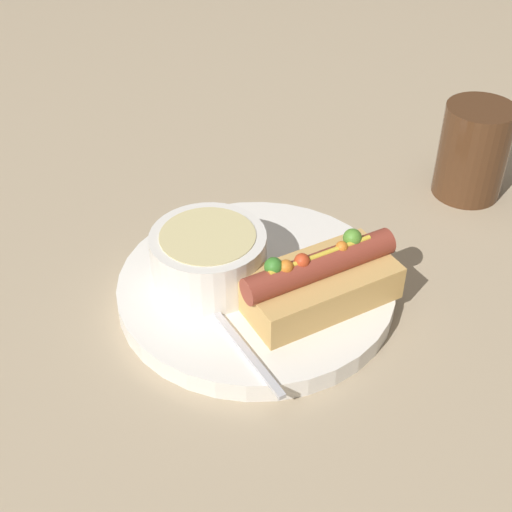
% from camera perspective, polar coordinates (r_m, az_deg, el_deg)
% --- Properties ---
extents(ground_plane, '(4.00, 4.00, 0.00)m').
position_cam_1_polar(ground_plane, '(0.70, 0.00, -3.18)').
color(ground_plane, tan).
extents(dinner_plate, '(0.27, 0.27, 0.02)m').
position_cam_1_polar(dinner_plate, '(0.70, 0.00, -2.57)').
color(dinner_plate, white).
rests_on(dinner_plate, ground_plane).
extents(hot_dog, '(0.16, 0.14, 0.06)m').
position_cam_1_polar(hot_dog, '(0.66, 5.07, -1.91)').
color(hot_dog, tan).
rests_on(hot_dog, dinner_plate).
extents(soup_bowl, '(0.11, 0.11, 0.05)m').
position_cam_1_polar(soup_bowl, '(0.68, -3.82, 0.11)').
color(soup_bowl, silver).
rests_on(soup_bowl, dinner_plate).
extents(spoon, '(0.11, 0.16, 0.01)m').
position_cam_1_polar(spoon, '(0.66, -3.94, -3.60)').
color(spoon, '#B7B7BC').
rests_on(spoon, dinner_plate).
extents(drinking_glass, '(0.08, 0.08, 0.11)m').
position_cam_1_polar(drinking_glass, '(0.86, 16.99, 8.02)').
color(drinking_glass, '#4C2D19').
rests_on(drinking_glass, ground_plane).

